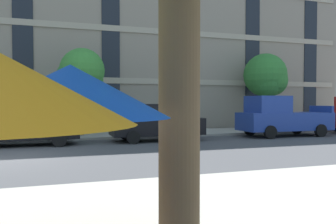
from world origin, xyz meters
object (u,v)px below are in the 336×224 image
sedan_black_midblock (158,121)px  street_tree_middle (81,76)px  street_tree_right (267,78)px  pickup_blue (281,118)px  sedan_black (24,123)px

sedan_black_midblock → street_tree_middle: street_tree_middle is taller
street_tree_middle → street_tree_right: size_ratio=0.93×
sedan_black_midblock → pickup_blue: pickup_blue is taller
sedan_black_midblock → pickup_blue: bearing=0.0°
street_tree_right → street_tree_middle: bearing=-177.1°
sedan_black → pickup_blue: pickup_blue is taller
sedan_black_midblock → street_tree_right: size_ratio=0.87×
street_tree_middle → street_tree_right: bearing=2.9°
sedan_black_midblock → street_tree_right: (8.32, 3.25, 2.49)m
pickup_blue → street_tree_middle: street_tree_middle is taller
sedan_black → street_tree_middle: street_tree_middle is taller
sedan_black_midblock → street_tree_middle: bearing=142.1°
sedan_black_midblock → street_tree_right: street_tree_right is taller
street_tree_middle → sedan_black_midblock: bearing=-37.9°
sedan_black_midblock → sedan_black: bearing=180.0°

